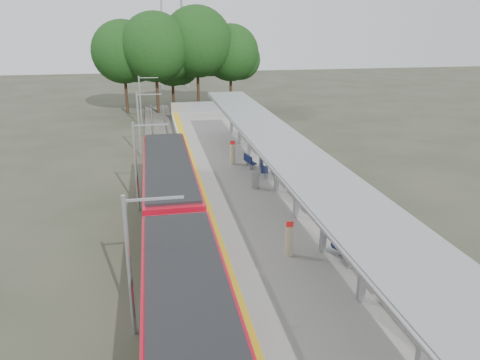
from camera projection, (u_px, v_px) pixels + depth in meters
name	position (u px, v px, depth m)	size (l,w,h in m)	color
trackbed	(168.00, 200.00, 29.53)	(3.00, 70.00, 0.24)	#59544C
platform	(238.00, 190.00, 30.20)	(6.00, 50.00, 1.00)	gray
tactile_strip	(199.00, 185.00, 29.59)	(0.60, 50.00, 0.02)	gold
end_fence	(198.00, 107.00, 53.05)	(6.00, 0.10, 1.20)	#9EA0A5
train	(177.00, 243.00, 19.51)	(2.74, 27.60, 3.62)	black
canopy	(279.00, 148.00, 25.75)	(3.27, 38.00, 3.66)	#9EA0A5
tree_cluster	(176.00, 49.00, 56.69)	(20.55, 10.96, 12.76)	#382316
catenary_masts	(137.00, 164.00, 27.39)	(2.08, 48.16, 5.40)	#9EA0A5
bench_near	(345.00, 250.00, 20.03)	(0.98, 1.53, 1.00)	#0F1B4E
bench_mid	(264.00, 168.00, 31.16)	(0.82, 1.57, 1.03)	#0F1B4E
bench_far	(249.00, 161.00, 33.01)	(0.70, 1.41, 0.93)	#0F1B4E
info_pillar_near	(289.00, 241.00, 20.52)	(0.37, 0.37, 1.62)	beige
info_pillar_far	(233.00, 154.00, 33.75)	(0.39, 0.39, 1.72)	beige
litter_bin	(255.00, 181.00, 28.86)	(0.46, 0.46, 0.95)	#9EA0A5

